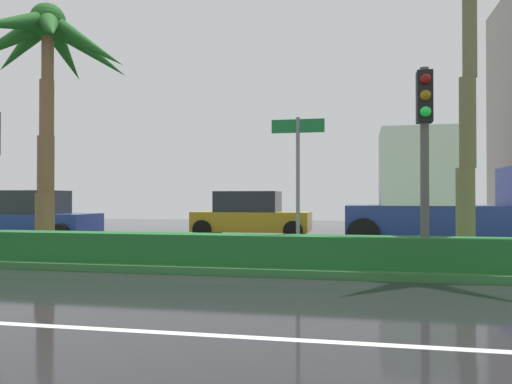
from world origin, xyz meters
TOP-DOWN VIEW (x-y plane):
  - ground_plane at (0.00, 9.00)m, footprint 90.00×42.00m
  - near_lane_divider_stripe at (0.00, 2.00)m, footprint 81.00×0.14m
  - median_strip at (0.00, 8.00)m, footprint 85.50×4.00m
  - median_hedge at (0.00, 6.60)m, footprint 76.50×0.70m
  - palm_tree_mid_left at (-5.18, 8.49)m, footprint 4.45×4.64m
  - traffic_signal_median_right at (3.94, 6.57)m, footprint 0.28×0.43m
  - street_name_sign at (1.50, 7.18)m, footprint 1.10×0.08m
  - car_in_traffic_leading at (-7.97, 11.71)m, footprint 4.30×2.02m
  - car_in_traffic_second at (-1.23, 15.19)m, footprint 4.30×2.02m
  - box_truck_lead at (5.47, 12.24)m, footprint 6.40×2.64m

SIDE VIEW (x-z plane):
  - ground_plane at x=0.00m, z-range -0.10..0.00m
  - near_lane_divider_stripe at x=0.00m, z-range 0.00..0.01m
  - median_strip at x=0.00m, z-range 0.00..0.15m
  - median_hedge at x=0.00m, z-range 0.15..0.75m
  - car_in_traffic_leading at x=-7.97m, z-range -0.03..1.69m
  - car_in_traffic_second at x=-1.23m, z-range -0.03..1.69m
  - box_truck_lead at x=5.47m, z-range -0.18..3.28m
  - street_name_sign at x=1.50m, z-range 0.58..3.58m
  - traffic_signal_median_right at x=3.94m, z-range 0.86..4.62m
  - palm_tree_mid_left at x=-5.18m, z-range 2.02..8.41m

